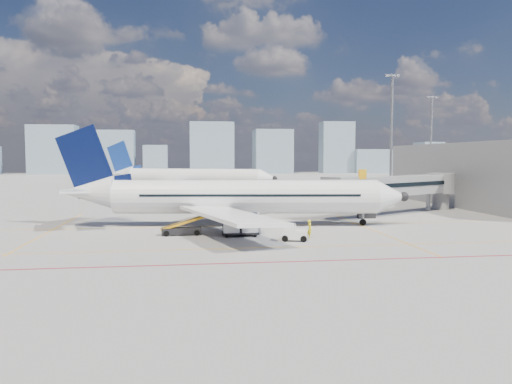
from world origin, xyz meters
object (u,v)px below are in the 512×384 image
main_aircraft (231,197)px  baggage_tug (293,233)px  ramp_worker (310,229)px  belt_loader (183,229)px  second_aircraft (187,178)px  cargo_dolly (240,225)px

main_aircraft → baggage_tug: bearing=-59.0°
baggage_tug → ramp_worker: bearing=50.2°
main_aircraft → ramp_worker: bearing=-47.9°
baggage_tug → belt_loader: size_ratio=0.46×
main_aircraft → second_aircraft: size_ratio=1.03×
belt_loader → ramp_worker: 12.64m
baggage_tug → ramp_worker: ramp_worker is taller
belt_loader → baggage_tug: bearing=-27.7°
baggage_tug → cargo_dolly: 5.74m
cargo_dolly → belt_loader: belt_loader is taller
main_aircraft → second_aircraft: bearing=102.4°
second_aircraft → ramp_worker: bearing=-56.3°
ramp_worker → baggage_tug: bearing=127.0°
baggage_tug → main_aircraft: bearing=128.7°
second_aircraft → ramp_worker: 66.43m
main_aircraft → belt_loader: bearing=-123.9°
second_aircraft → main_aircraft: bearing=-61.4°
ramp_worker → cargo_dolly: bearing=74.1°
main_aircraft → belt_loader: 8.52m
baggage_tug → belt_loader: (-10.20, 4.97, -0.19)m
main_aircraft → baggage_tug: (4.87, -11.07, -2.44)m
main_aircraft → second_aircraft: second_aircraft is taller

